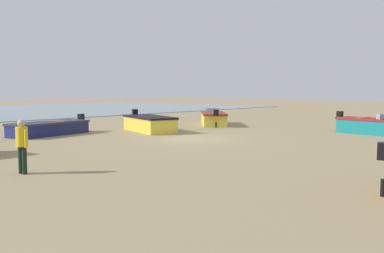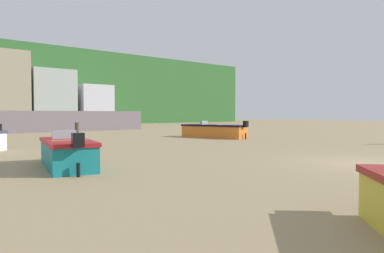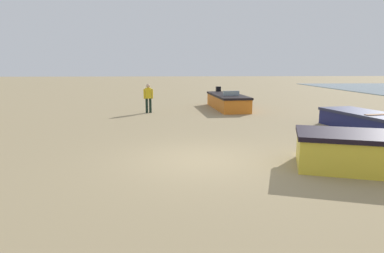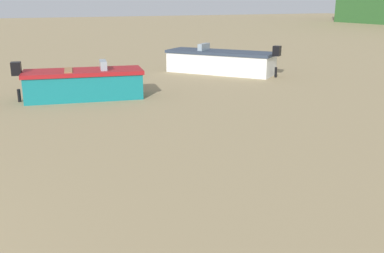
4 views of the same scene
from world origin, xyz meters
The scene contains 6 objects.
ground_plane centered at (0.00, 0.00, 0.00)m, with size 160.00×160.00×0.00m, color #97835D.
boat_yellow_0 centered at (-7.52, -4.55, 0.46)m, with size 4.32×4.18×1.21m.
boat_teal_1 centered at (-8.52, 6.01, 0.47)m, with size 2.04×4.03×1.23m.
boat_yellow_4 centered at (-1.28, -4.53, 0.47)m, with size 3.08×4.73×1.25m.
boat_navy_6 centered at (3.78, -7.16, 0.38)m, with size 4.85×2.47×1.06m.
beach_walker_foreground centered at (9.80, 2.09, 0.95)m, with size 0.37×0.54×1.62m.
Camera 1 is at (15.44, 13.85, 2.47)m, focal length 38.43 mm.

